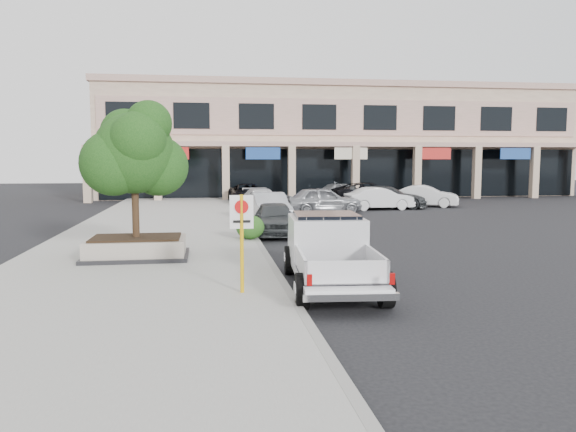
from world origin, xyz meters
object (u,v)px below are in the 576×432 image
object	(u,v)px
pickup_truck	(332,253)
lot_car_a	(323,200)
planter_tree	(139,154)
curb_car_d	(248,194)
planter	(137,248)
lot_car_c	(388,197)
lot_car_d	(370,193)
lot_car_b	(379,199)
lot_car_f	(425,196)
curb_car_b	(269,208)
curb_car_a	(275,218)
curb_car_c	(261,199)
no_parking_sign	(242,230)
lot_car_e	(341,191)

from	to	relation	value
pickup_truck	lot_car_a	bearing A→B (deg)	83.26
planter_tree	curb_car_d	world-z (taller)	planter_tree
planter	pickup_truck	size ratio (longest dim) A/B	0.56
lot_car_c	lot_car_d	bearing A→B (deg)	20.10
lot_car_b	lot_car_c	world-z (taller)	lot_car_c
pickup_truck	lot_car_c	bearing A→B (deg)	72.54
pickup_truck	lot_car_f	distance (m)	24.97
curb_car_b	lot_car_f	distance (m)	13.80
pickup_truck	lot_car_a	world-z (taller)	pickup_truck
curb_car_a	lot_car_a	distance (m)	9.78
planter_tree	lot_car_a	xyz separation A→B (m)	(8.89, 14.39, -2.63)
lot_car_a	curb_car_d	bearing A→B (deg)	24.37
planter_tree	lot_car_b	world-z (taller)	planter_tree
planter	curb_car_c	bearing A→B (deg)	71.66
no_parking_sign	lot_car_a	bearing A→B (deg)	72.89
lot_car_a	curb_car_b	bearing A→B (deg)	134.72
lot_car_c	lot_car_e	xyz separation A→B (m)	(-1.33, 7.41, -0.03)
curb_car_d	lot_car_a	bearing A→B (deg)	-63.90
curb_car_c	lot_car_a	bearing A→B (deg)	-40.54
lot_car_e	lot_car_a	bearing A→B (deg)	135.51
no_parking_sign	lot_car_e	world-z (taller)	no_parking_sign
lot_car_c	lot_car_e	distance (m)	7.53
planter_tree	curb_car_a	distance (m)	7.83
lot_car_a	lot_car_f	xyz separation A→B (m)	(7.74, 3.36, -0.07)
curb_car_d	lot_car_e	world-z (taller)	curb_car_d
lot_car_a	lot_car_e	distance (m)	10.60
no_parking_sign	lot_car_e	distance (m)	31.08
lot_car_c	lot_car_f	distance (m)	2.96
planter	no_parking_sign	world-z (taller)	no_parking_sign
curb_car_b	lot_car_b	size ratio (longest dim) A/B	1.07
planter	no_parking_sign	distance (m)	5.96
lot_car_b	lot_car_d	size ratio (longest dim) A/B	0.79
lot_car_f	curb_car_c	bearing A→B (deg)	121.28
lot_car_f	no_parking_sign	bearing A→B (deg)	174.99
planter	no_parking_sign	bearing A→B (deg)	-59.09
curb_car_c	curb_car_a	bearing A→B (deg)	-99.10
planter_tree	lot_car_d	distance (m)	24.96
planter	lot_car_f	size ratio (longest dim) A/B	0.74
lot_car_c	lot_car_d	distance (m)	3.76
no_parking_sign	curb_car_c	xyz separation A→B (m)	(2.59, 21.88, -0.95)
curb_car_b	lot_car_d	distance (m)	13.64
no_parking_sign	pickup_truck	distance (m)	2.53
curb_car_a	curb_car_b	xyz separation A→B (m)	(0.27, 4.57, 0.05)
curb_car_b	pickup_truck	bearing A→B (deg)	-93.96
planter_tree	curb_car_c	size ratio (longest dim) A/B	0.85
planter_tree	curb_car_a	size ratio (longest dim) A/B	0.95
no_parking_sign	lot_car_f	distance (m)	26.75
planter_tree	pickup_truck	distance (m)	7.26
lot_car_e	curb_car_b	bearing A→B (deg)	128.34
curb_car_a	lot_car_d	size ratio (longest dim) A/B	0.77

